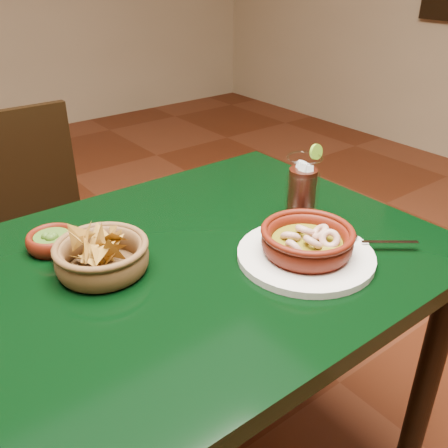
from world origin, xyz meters
TOP-DOWN VIEW (x-y plane):
  - dining_table at (0.00, 0.00)m, footprint 1.20×0.80m
  - dining_chair at (-0.05, 0.71)m, footprint 0.42×0.42m
  - shrimp_plate at (0.25, -0.16)m, footprint 0.36×0.29m
  - chip_basket at (-0.10, 0.06)m, footprint 0.22×0.22m
  - guacamole_ramekin at (-0.15, 0.21)m, footprint 0.13×0.13m
  - cola_drink at (0.36, -0.04)m, footprint 0.16×0.16m
  - glass_ashtray at (-0.13, 0.12)m, footprint 0.11×0.11m

SIDE VIEW (x-z plane):
  - dining_chair at x=-0.05m, z-range 0.05..0.95m
  - dining_table at x=0.00m, z-range 0.28..1.03m
  - glass_ashtray at x=-0.13m, z-range 0.75..0.78m
  - guacamole_ramekin at x=-0.15m, z-range 0.75..0.79m
  - shrimp_plate at x=0.25m, z-range 0.74..0.82m
  - chip_basket at x=-0.10m, z-range 0.72..0.85m
  - cola_drink at x=0.36m, z-range 0.74..0.92m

